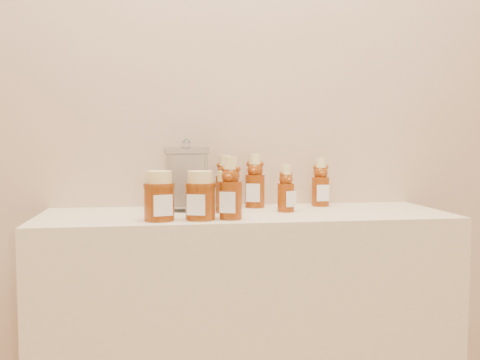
{
  "coord_description": "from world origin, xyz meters",
  "views": [
    {
      "loc": [
        -0.25,
        -0.0,
        1.11
      ],
      "look_at": [
        -0.02,
        1.52,
        1.0
      ],
      "focal_mm": 40.0,
      "sensor_mm": 36.0,
      "label": 1
    }
  ],
  "objects": [
    {
      "name": "wall_back",
      "position": [
        0.0,
        1.75,
        1.35
      ],
      "size": [
        3.5,
        0.02,
        2.7
      ],
      "primitive_type": "cube",
      "color": "tan",
      "rests_on": "ground"
    },
    {
      "name": "display_table",
      "position": [
        0.0,
        1.55,
        0.45
      ],
      "size": [
        1.2,
        0.4,
        0.9
      ],
      "primitive_type": "cube",
      "color": "beige",
      "rests_on": "ground"
    },
    {
      "name": "bear_bottle_back_left",
      "position": [
        -0.05,
        1.68,
        1.0
      ],
      "size": [
        0.08,
        0.08,
        0.19
      ],
      "primitive_type": null,
      "rotation": [
        0.0,
        0.0,
        -0.25
      ],
      "color": "#682708",
      "rests_on": "display_table"
    },
    {
      "name": "bear_bottle_back_mid",
      "position": [
        0.05,
        1.68,
        1.0
      ],
      "size": [
        0.09,
        0.09,
        0.19
      ],
      "primitive_type": null,
      "rotation": [
        0.0,
        0.0,
        -0.37
      ],
      "color": "#682708",
      "rests_on": "display_table"
    },
    {
      "name": "bear_bottle_back_right",
      "position": [
        0.27,
        1.68,
        0.99
      ],
      "size": [
        0.06,
        0.06,
        0.18
      ],
      "primitive_type": null,
      "rotation": [
        0.0,
        0.0,
        -0.01
      ],
      "color": "#682708",
      "rests_on": "display_table"
    },
    {
      "name": "bear_bottle_front_left",
      "position": [
        -0.06,
        1.43,
        1.0
      ],
      "size": [
        0.09,
        0.09,
        0.19
      ],
      "primitive_type": null,
      "rotation": [
        0.0,
        0.0,
        -0.41
      ],
      "color": "#682708",
      "rests_on": "display_table"
    },
    {
      "name": "bear_bottle_front_right",
      "position": [
        0.12,
        1.56,
        0.98
      ],
      "size": [
        0.07,
        0.07,
        0.16
      ],
      "primitive_type": null,
      "rotation": [
        0.0,
        0.0,
        0.41
      ],
      "color": "#682708",
      "rests_on": "display_table"
    },
    {
      "name": "honey_jar_left",
      "position": [
        -0.25,
        1.43,
        0.97
      ],
      "size": [
        0.1,
        0.1,
        0.13
      ],
      "primitive_type": null,
      "rotation": [
        0.0,
        0.0,
        0.24
      ],
      "color": "#682708",
      "rests_on": "display_table"
    },
    {
      "name": "honey_jar_back",
      "position": [
        -0.05,
        1.57,
        0.96
      ],
      "size": [
        0.09,
        0.09,
        0.12
      ],
      "primitive_type": null,
      "rotation": [
        0.0,
        0.0,
        0.1
      ],
      "color": "#682708",
      "rests_on": "display_table"
    },
    {
      "name": "honey_jar_front",
      "position": [
        -0.14,
        1.43,
        0.97
      ],
      "size": [
        0.11,
        0.11,
        0.13
      ],
      "primitive_type": null,
      "rotation": [
        0.0,
        0.0,
        -0.36
      ],
      "color": "#682708",
      "rests_on": "display_table"
    },
    {
      "name": "glass_canister",
      "position": [
        -0.17,
        1.64,
        1.01
      ],
      "size": [
        0.18,
        0.18,
        0.21
      ],
      "primitive_type": null,
      "rotation": [
        0.0,
        0.0,
        0.41
      ],
      "color": "white",
      "rests_on": "display_table"
    }
  ]
}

